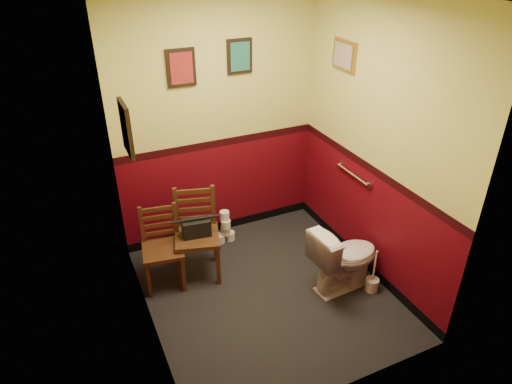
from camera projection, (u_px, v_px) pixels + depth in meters
floor at (267, 292)px, 4.45m from camera, size 2.20×2.40×0.00m
wall_back at (218, 122)px, 4.73m from camera, size 2.20×0.00×2.70m
wall_front at (353, 247)px, 2.84m from camera, size 2.20×0.00×2.70m
wall_left at (136, 197)px, 3.38m from camera, size 0.00×2.40×2.70m
wall_right at (376, 146)px, 4.18m from camera, size 0.00×2.40×2.70m
grab_bar at (353, 174)px, 4.57m from camera, size 0.05×0.56×0.06m
framed_print_back_a at (181, 68)px, 4.29m from camera, size 0.28×0.04×0.36m
framed_print_back_b at (240, 56)px, 4.49m from camera, size 0.26×0.04×0.34m
framed_print_left at (126, 129)px, 3.22m from camera, size 0.04×0.30×0.38m
framed_print_right at (344, 55)px, 4.30m from camera, size 0.04×0.34×0.28m
toilet at (345, 258)px, 4.37m from camera, size 0.73×0.45×0.68m
toilet_brush at (372, 284)px, 4.45m from camera, size 0.13×0.13×0.47m
chair_left at (162, 248)px, 4.41m from camera, size 0.44×0.44×0.81m
chair_right at (197, 234)px, 4.51m from camera, size 0.53×0.53×0.92m
handbag at (196, 228)px, 4.42m from camera, size 0.29×0.17×0.20m
tp_stack at (225, 229)px, 5.11m from camera, size 0.22×0.14×0.39m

